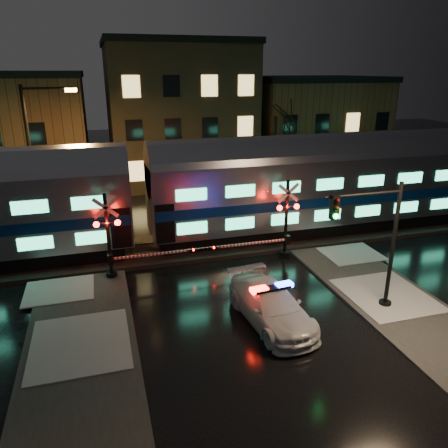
{
  "coord_description": "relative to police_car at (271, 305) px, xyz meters",
  "views": [
    {
      "loc": [
        -5.23,
        -17.51,
        9.59
      ],
      "look_at": [
        0.57,
        2.5,
        2.2
      ],
      "focal_mm": 35.0,
      "sensor_mm": 36.0,
      "label": 1
    }
  ],
  "objects": [
    {
      "name": "train",
      "position": [
        -4.19,
        8.38,
        2.64
      ],
      "size": [
        51.0,
        3.12,
        5.92
      ],
      "color": "black",
      "rests_on": "ballast"
    },
    {
      "name": "crossing_signal_left",
      "position": [
        -5.6,
        5.69,
        1.03
      ],
      "size": [
        6.03,
        0.67,
        4.27
      ],
      "color": "black",
      "rests_on": "ground"
    },
    {
      "name": "streetlight",
      "position": [
        -9.4,
        12.38,
        4.36
      ],
      "size": [
        2.96,
        0.31,
        8.86
      ],
      "color": "black",
      "rests_on": "ground"
    },
    {
      "name": "building_right",
      "position": [
        14.18,
        25.38,
        3.51
      ],
      "size": [
        12.0,
        10.0,
        8.5
      ],
      "primitive_type": "cube",
      "color": "brown",
      "rests_on": "ground"
    },
    {
      "name": "sidewalk_right",
      "position": [
        5.68,
        -2.62,
        -0.68
      ],
      "size": [
        4.0,
        20.0,
        0.12
      ],
      "primitive_type": "cube",
      "color": "#2D2D2D",
      "rests_on": "ground"
    },
    {
      "name": "police_car",
      "position": [
        0.0,
        0.0,
        0.0
      ],
      "size": [
        2.55,
        5.25,
        1.64
      ],
      "rotation": [
        0.0,
        0.0,
        0.1
      ],
      "color": "silver",
      "rests_on": "ground"
    },
    {
      "name": "building_mid",
      "position": [
        1.18,
        25.88,
        5.01
      ],
      "size": [
        12.0,
        11.0,
        11.5
      ],
      "primitive_type": "cube",
      "color": "brown",
      "rests_on": "ground"
    },
    {
      "name": "sidewalk_left",
      "position": [
        -7.32,
        -2.62,
        -0.68
      ],
      "size": [
        4.0,
        20.0,
        0.12
      ],
      "primitive_type": "cube",
      "color": "#2D2D2D",
      "rests_on": "ground"
    },
    {
      "name": "traffic_light",
      "position": [
        4.26,
        -0.33,
        2.18
      ],
      "size": [
        3.56,
        0.67,
        5.5
      ],
      "rotation": [
        0.0,
        0.0,
        -0.12
      ],
      "color": "black",
      "rests_on": "ground"
    },
    {
      "name": "ballast",
      "position": [
        -0.82,
        8.38,
        -0.62
      ],
      "size": [
        90.0,
        4.2,
        0.24
      ],
      "primitive_type": "cube",
      "color": "black",
      "rests_on": "ground"
    },
    {
      "name": "ground",
      "position": [
        -0.82,
        3.38,
        -0.74
      ],
      "size": [
        120.0,
        120.0,
        0.0
      ],
      "primitive_type": "plane",
      "color": "black",
      "rests_on": "ground"
    },
    {
      "name": "crossing_signal_right",
      "position": [
        2.78,
        5.69,
        1.03
      ],
      "size": [
        6.03,
        0.67,
        4.27
      ],
      "color": "black",
      "rests_on": "ground"
    }
  ]
}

